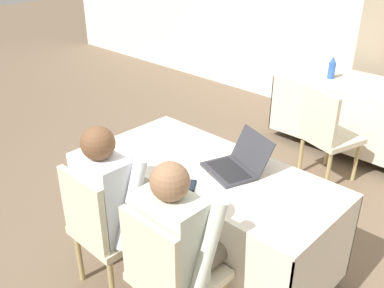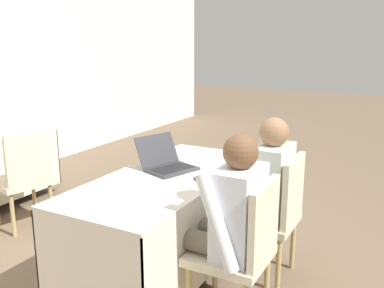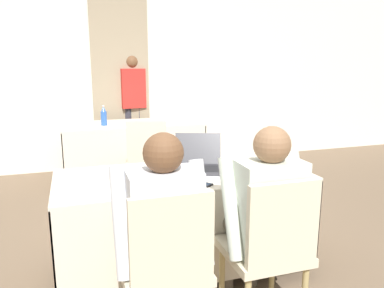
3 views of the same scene
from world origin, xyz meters
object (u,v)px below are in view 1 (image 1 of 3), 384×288
at_px(laptop, 236,165).
at_px(water_bottle, 332,68).
at_px(person_white_shirt, 182,240).
at_px(cell_phone, 190,185).
at_px(chair_far_spare, 326,132).
at_px(person_checkered_shirt, 115,197).
at_px(chair_near_left, 103,225).
at_px(chair_near_right, 169,273).

height_order(laptop, water_bottle, water_bottle).
xyz_separation_m(laptop, person_white_shirt, (0.17, -0.66, -0.13)).
height_order(cell_phone, person_white_shirt, person_white_shirt).
height_order(laptop, chair_far_spare, laptop).
bearing_deg(water_bottle, chair_far_spare, -62.36).
distance_m(laptop, water_bottle, 2.22).
bearing_deg(person_checkered_shirt, cell_phone, -136.49).
bearing_deg(chair_far_spare, person_checkered_shirt, 97.39).
bearing_deg(person_white_shirt, laptop, -75.97).
xyz_separation_m(laptop, chair_far_spare, (-0.08, 1.44, -0.29)).
bearing_deg(laptop, cell_phone, -84.19).
bearing_deg(chair_far_spare, laptop, 109.89).
xyz_separation_m(chair_far_spare, person_white_shirt, (0.24, -2.10, 0.16)).
bearing_deg(chair_far_spare, water_bottle, -45.63).
height_order(laptop, cell_phone, laptop).
relative_size(chair_near_left, chair_far_spare, 1.00).
distance_m(cell_phone, chair_far_spare, 1.79).
bearing_deg(cell_phone, water_bottle, 62.67).
bearing_deg(chair_near_right, cell_phone, -59.86).
height_order(cell_phone, person_checkered_shirt, person_checkered_shirt).
height_order(water_bottle, chair_far_spare, water_bottle).
bearing_deg(person_checkered_shirt, person_white_shirt, -180.00).
relative_size(water_bottle, chair_near_left, 0.27).
distance_m(chair_far_spare, person_white_shirt, 2.12).
distance_m(chair_near_right, person_checkered_shirt, 0.62).
distance_m(chair_near_left, person_checkered_shirt, 0.19).
height_order(chair_near_left, chair_near_right, same).
relative_size(water_bottle, person_checkered_shirt, 0.21).
height_order(chair_near_right, chair_far_spare, same).
height_order(chair_near_right, person_white_shirt, person_white_shirt).
height_order(laptop, chair_near_left, laptop).
bearing_deg(water_bottle, cell_phone, -81.32).
relative_size(chair_near_right, person_white_shirt, 0.77).
distance_m(cell_phone, water_bottle, 2.54).
bearing_deg(chair_near_right, person_white_shirt, -90.00).
bearing_deg(chair_far_spare, chair_near_left, 97.82).
relative_size(chair_near_right, person_checkered_shirt, 0.77).
xyz_separation_m(person_checkered_shirt, person_white_shirt, (0.59, 0.00, 0.00)).
bearing_deg(water_bottle, person_white_shirt, -77.45).
relative_size(chair_near_left, chair_near_right, 1.00).
relative_size(water_bottle, chair_far_spare, 0.27).
distance_m(chair_near_right, chair_far_spare, 2.21).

